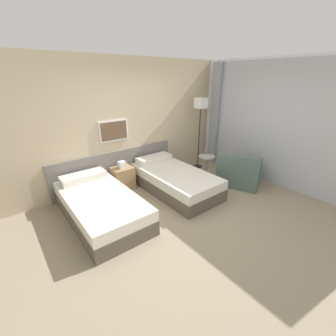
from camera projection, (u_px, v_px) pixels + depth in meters
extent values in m
plane|color=gray|center=(189.00, 214.00, 4.06)|extent=(16.00, 16.00, 0.00)
cube|color=#C6B28E|center=(131.00, 123.00, 4.95)|extent=(10.00, 0.06, 2.70)
cube|color=slate|center=(117.00, 168.00, 5.03)|extent=(2.85, 0.04, 0.80)
cube|color=white|center=(114.00, 131.00, 4.71)|extent=(0.64, 0.03, 0.44)
cube|color=brown|center=(114.00, 131.00, 4.69)|extent=(0.58, 0.01, 0.38)
cube|color=white|center=(286.00, 125.00, 4.75)|extent=(0.06, 4.41, 2.70)
cube|color=#B2B7C1|center=(285.00, 127.00, 4.73)|extent=(0.03, 4.05, 2.64)
cube|color=#8E939E|center=(214.00, 116.00, 6.03)|extent=(0.10, 0.24, 2.64)
cube|color=brown|center=(102.00, 211.00, 3.91)|extent=(1.03, 2.00, 0.26)
cube|color=silver|center=(100.00, 200.00, 3.82)|extent=(1.02, 1.98, 0.19)
cube|color=silver|center=(84.00, 177.00, 4.32)|extent=(0.83, 0.34, 0.13)
cube|color=brown|center=(175.00, 185.00, 4.86)|extent=(1.03, 2.00, 0.26)
cube|color=silver|center=(175.00, 175.00, 4.77)|extent=(1.02, 1.98, 0.19)
cube|color=silver|center=(154.00, 159.00, 5.27)|extent=(0.83, 0.34, 0.13)
cube|color=#9E7A51|center=(123.00, 178.00, 4.91)|extent=(0.43, 0.37, 0.49)
cube|color=white|center=(122.00, 165.00, 4.79)|extent=(0.14, 0.14, 0.14)
cylinder|color=black|center=(197.00, 166.00, 6.18)|extent=(0.24, 0.24, 0.02)
cylinder|color=black|center=(199.00, 138.00, 5.88)|extent=(0.02, 0.02, 1.55)
cube|color=white|center=(201.00, 103.00, 5.54)|extent=(0.25, 0.25, 0.25)
cylinder|color=gray|center=(205.00, 180.00, 5.36)|extent=(0.24, 0.24, 0.01)
cylinder|color=gray|center=(206.00, 169.00, 5.25)|extent=(0.05, 0.05, 0.58)
cylinder|color=gray|center=(207.00, 157.00, 5.14)|extent=(0.38, 0.38, 0.02)
cube|color=#4C6056|center=(239.00, 175.00, 5.17)|extent=(1.08, 1.12, 0.39)
cube|color=#4C6056|center=(238.00, 164.00, 4.74)|extent=(0.46, 0.84, 0.38)
cube|color=#4C6056|center=(259.00, 167.00, 4.89)|extent=(0.64, 0.36, 0.18)
cube|color=#4C6056|center=(223.00, 161.00, 5.23)|extent=(0.64, 0.36, 0.18)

